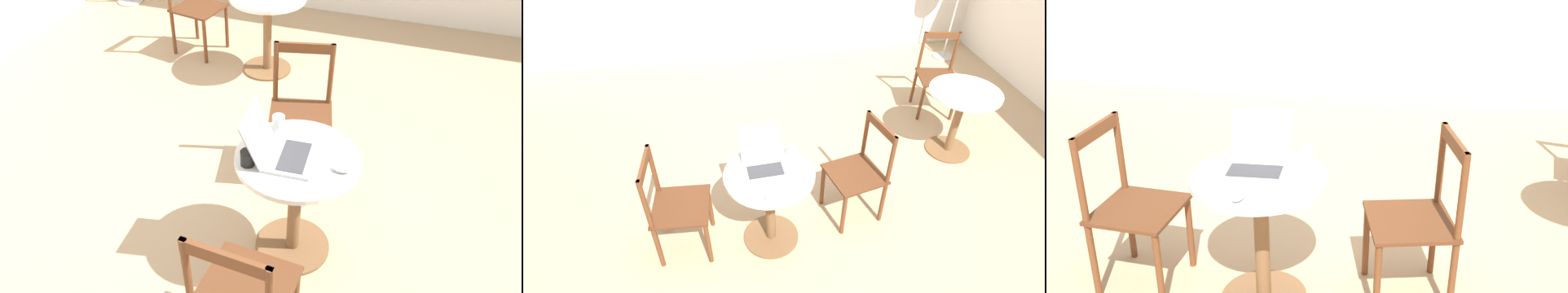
{
  "view_description": "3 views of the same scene",
  "coord_description": "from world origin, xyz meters",
  "views": [
    {
      "loc": [
        -2.28,
        -0.67,
        2.44
      ],
      "look_at": [
        -0.05,
        0.1,
        0.54
      ],
      "focal_mm": 35.0,
      "sensor_mm": 36.0,
      "label": 1
    },
    {
      "loc": [
        -0.54,
        -2.34,
        2.72
      ],
      "look_at": [
        -0.1,
        0.26,
        0.59
      ],
      "focal_mm": 28.0,
      "sensor_mm": 36.0,
      "label": 2
    },
    {
      "loc": [
        0.39,
        -2.59,
        1.97
      ],
      "look_at": [
        -0.13,
        0.25,
        0.7
      ],
      "focal_mm": 40.0,
      "sensor_mm": 36.0,
      "label": 3
    }
  ],
  "objects": [
    {
      "name": "cafe_table_mid",
      "position": [
        1.71,
        0.64,
        0.51
      ],
      "size": [
        0.67,
        0.67,
        0.72
      ],
      "color": "brown",
      "rests_on": "ground_plane"
    },
    {
      "name": "drinking_glass",
      "position": [
        -0.09,
        -0.02,
        0.77
      ],
      "size": [
        0.07,
        0.07,
        0.09
      ],
      "color": "silver",
      "rests_on": "cafe_table_near"
    },
    {
      "name": "chair_near_left",
      "position": [
        -1.0,
        -0.14,
        0.45
      ],
      "size": [
        0.45,
        0.45,
        0.9
      ],
      "color": "brown",
      "rests_on": "ground_plane"
    },
    {
      "name": "chair_near_right",
      "position": [
        0.49,
        -0.0,
        0.45
      ],
      "size": [
        0.51,
        0.51,
        0.9
      ],
      "color": "brown",
      "rests_on": "ground_plane"
    },
    {
      "name": "ground_plane",
      "position": [
        0.0,
        0.0,
        0.0
      ],
      "size": [
        16.0,
        16.0,
        0.0
      ],
      "primitive_type": "plane",
      "color": "tan"
    },
    {
      "name": "mouse",
      "position": [
        -0.32,
        -0.43,
        0.74
      ],
      "size": [
        0.06,
        0.1,
        0.03
      ],
      "color": "#B7B7BC",
      "rests_on": "cafe_table_near"
    },
    {
      "name": "mug",
      "position": [
        -0.42,
        0.04,
        0.77
      ],
      "size": [
        0.11,
        0.08,
        0.08
      ],
      "color": "black",
      "rests_on": "cafe_table_near"
    },
    {
      "name": "laptop",
      "position": [
        -0.31,
        -0.1,
        0.77
      ],
      "size": [
        0.32,
        0.38,
        0.25
      ],
      "color": "#B7B7BC",
      "rests_on": "cafe_table_near"
    },
    {
      "name": "chair_mid_back",
      "position": [
        1.87,
        1.43,
        0.45
      ],
      "size": [
        0.5,
        0.5,
        0.9
      ],
      "color": "brown",
      "rests_on": "ground_plane"
    },
    {
      "name": "cafe_table_near",
      "position": [
        -0.28,
        -0.19,
        0.51
      ],
      "size": [
        0.67,
        0.67,
        0.72
      ],
      "color": "brown",
      "rests_on": "ground_plane"
    }
  ]
}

